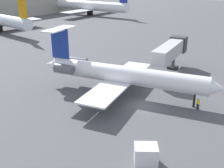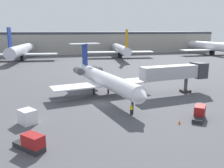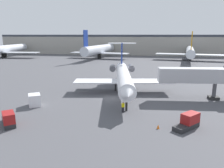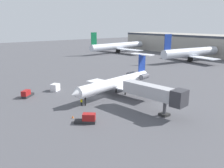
{
  "view_description": "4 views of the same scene",
  "coord_description": "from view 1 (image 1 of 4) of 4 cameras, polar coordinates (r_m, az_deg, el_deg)",
  "views": [
    {
      "loc": [
        -33.33,
        -16.93,
        17.72
      ],
      "look_at": [
        0.17,
        5.69,
        2.06
      ],
      "focal_mm": 44.81,
      "sensor_mm": 36.0,
      "label": 1
    },
    {
      "loc": [
        -8.71,
        -40.04,
        12.68
      ],
      "look_at": [
        3.23,
        4.71,
        2.32
      ],
      "focal_mm": 38.58,
      "sensor_mm": 36.0,
      "label": 2
    },
    {
      "loc": [
        7.46,
        -38.82,
        11.72
      ],
      "look_at": [
        -0.38,
        2.58,
        2.22
      ],
      "focal_mm": 35.06,
      "sensor_mm": 36.0,
      "label": 3
    },
    {
      "loc": [
        47.4,
        -32.59,
        18.29
      ],
      "look_at": [
        3.34,
        1.72,
        3.79
      ],
      "focal_mm": 37.36,
      "sensor_mm": 36.0,
      "label": 4
    }
  ],
  "objects": [
    {
      "name": "ground_crew_marshaller",
      "position": [
        41.41,
        17.16,
        -3.86
      ],
      "size": [
        0.47,
        0.47,
        1.69
      ],
      "color": "black",
      "rests_on": "ground_plane"
    },
    {
      "name": "parked_airliner_east_mid",
      "position": [
        138.5,
        -4.5,
        15.62
      ],
      "size": [
        35.08,
        41.75,
        13.73
      ],
      "color": "white",
      "rests_on": "ground_plane"
    },
    {
      "name": "jet_bridge",
      "position": [
        55.56,
        12.03,
        6.82
      ],
      "size": [
        14.87,
        4.6,
        6.08
      ],
      "color": "#ADADB2",
      "rests_on": "ground_plane"
    },
    {
      "name": "regional_jet",
      "position": [
        43.64,
        1.65,
        2.1
      ],
      "size": [
        20.71,
        29.42,
        9.78
      ],
      "color": "white",
      "rests_on": "ground_plane"
    },
    {
      "name": "ground_plane",
      "position": [
        41.39,
        6.43,
        -4.39
      ],
      "size": [
        400.0,
        400.0,
        0.1
      ],
      "primitive_type": "cube",
      "color": "#4C4C51"
    },
    {
      "name": "cargo_container_uld",
      "position": [
        29.07,
        6.94,
        -14.12
      ],
      "size": [
        2.83,
        2.97,
        2.0
      ],
      "color": "silver",
      "rests_on": "ground_plane"
    }
  ]
}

